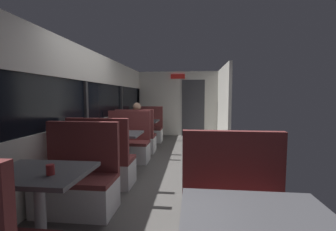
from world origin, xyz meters
TOP-DOWN VIEW (x-y plane):
  - ground_plane at (0.00, 0.00)m, footprint 3.30×9.20m
  - carriage_window_panel_left at (-1.45, 0.00)m, footprint 0.09×8.48m
  - carriage_end_bulkhead at (0.06, 4.19)m, footprint 2.90×0.11m
  - carriage_aisle_panel_right at (1.45, 3.00)m, footprint 0.08×2.40m
  - dining_table_near_window at (-0.89, -2.09)m, footprint 0.90×0.70m
  - bench_near_window_facing_entry at (-0.89, -1.39)m, footprint 0.95×0.50m
  - dining_table_mid_window at (-0.89, 0.10)m, footprint 0.90×0.70m
  - bench_mid_window_facing_end at (-0.89, -0.60)m, footprint 0.95×0.50m
  - bench_mid_window_facing_entry at (-0.89, 0.80)m, footprint 0.95×0.50m
  - dining_table_far_window at (-0.89, 2.30)m, footprint 0.90×0.70m
  - bench_far_window_facing_end at (-0.89, 1.60)m, footprint 0.95×0.50m
  - bench_far_window_facing_entry at (-0.89, 3.00)m, footprint 0.95×0.50m
  - bench_front_aisle_facing_entry at (0.89, -1.99)m, footprint 0.95×0.50m
  - seated_passenger at (-0.89, 1.67)m, footprint 0.47×0.55m
  - coffee_cup_primary at (-0.72, -2.17)m, footprint 0.07×0.07m
  - coffee_cup_secondary at (-0.93, 0.03)m, footprint 0.07×0.07m

SIDE VIEW (x-z plane):
  - ground_plane at x=0.00m, z-range -0.02..0.00m
  - bench_near_window_facing_entry at x=-0.89m, z-range -0.22..0.88m
  - bench_mid_window_facing_end at x=-0.89m, z-range -0.22..0.88m
  - bench_mid_window_facing_entry at x=-0.89m, z-range -0.22..0.88m
  - bench_far_window_facing_end at x=-0.89m, z-range -0.22..0.88m
  - bench_far_window_facing_entry at x=-0.89m, z-range -0.22..0.88m
  - bench_front_aisle_facing_entry at x=0.89m, z-range -0.22..0.88m
  - seated_passenger at x=-0.89m, z-range -0.09..1.17m
  - dining_table_near_window at x=-0.89m, z-range 0.27..1.01m
  - dining_table_mid_window at x=-0.89m, z-range 0.27..1.01m
  - dining_table_far_window at x=-0.89m, z-range 0.27..1.01m
  - coffee_cup_primary at x=-0.72m, z-range 0.74..0.83m
  - coffee_cup_secondary at x=-0.93m, z-range 0.74..0.83m
  - carriage_window_panel_left at x=-1.45m, z-range -0.04..2.26m
  - carriage_end_bulkhead at x=0.06m, z-range -0.01..2.29m
  - carriage_aisle_panel_right at x=1.45m, z-range 0.00..2.30m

